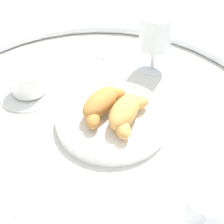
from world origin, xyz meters
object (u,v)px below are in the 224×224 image
(coffee_cup_near, at_px, (28,84))
(folded_napkin, at_px, (59,218))
(juice_glass_right, at_px, (156,35))
(croissant_small, at_px, (126,112))
(juice_glass_left, at_px, (204,208))
(croissant_large, at_px, (101,103))
(sugar_packet, at_px, (107,53))
(pastry_plate, at_px, (112,118))

(coffee_cup_near, distance_m, folded_napkin, 0.32)
(juice_glass_right, bearing_deg, coffee_cup_near, -27.77)
(croissant_small, distance_m, juice_glass_left, 0.25)
(croissant_large, bearing_deg, coffee_cup_near, -73.51)
(croissant_large, bearing_deg, sugar_packet, -137.89)
(croissant_small, height_order, folded_napkin, croissant_small)
(coffee_cup_near, xyz_separation_m, sugar_packet, (-0.23, 0.01, -0.02))
(pastry_plate, xyz_separation_m, coffee_cup_near, (0.06, -0.20, 0.01))
(croissant_small, height_order, juice_glass_left, juice_glass_left)
(coffee_cup_near, distance_m, sugar_packet, 0.24)
(pastry_plate, distance_m, croissant_small, 0.04)
(juice_glass_left, relative_size, folded_napkin, 1.27)
(pastry_plate, xyz_separation_m, juice_glass_right, (-0.21, -0.06, 0.08))
(juice_glass_left, relative_size, juice_glass_right, 1.00)
(croissant_small, height_order, juice_glass_right, juice_glass_right)
(pastry_plate, bearing_deg, croissant_small, 104.03)
(juice_glass_right, xyz_separation_m, folded_napkin, (0.42, 0.15, -0.09))
(juice_glass_left, bearing_deg, juice_glass_right, -134.41)
(coffee_cup_near, distance_m, juice_glass_left, 0.46)
(sugar_packet, height_order, folded_napkin, sugar_packet)
(juice_glass_left, xyz_separation_m, folded_napkin, (0.11, -0.17, -0.09))
(pastry_plate, relative_size, sugar_packet, 4.54)
(coffee_cup_near, height_order, juice_glass_left, juice_glass_left)
(croissant_large, distance_m, folded_napkin, 0.23)
(pastry_plate, distance_m, folded_napkin, 0.22)
(sugar_packet, bearing_deg, croissant_small, 45.60)
(croissant_small, distance_m, folded_napkin, 0.23)
(folded_napkin, bearing_deg, croissant_large, -151.46)
(pastry_plate, height_order, juice_glass_left, juice_glass_left)
(croissant_small, bearing_deg, pastry_plate, -75.97)
(juice_glass_left, xyz_separation_m, sugar_packet, (-0.27, -0.44, -0.09))
(pastry_plate, xyz_separation_m, croissant_large, (0.01, -0.02, 0.03))
(pastry_plate, bearing_deg, juice_glass_left, 68.78)
(croissant_large, bearing_deg, juice_glass_left, 71.54)
(coffee_cup_near, bearing_deg, juice_glass_right, 152.23)
(juice_glass_left, xyz_separation_m, juice_glass_right, (-0.31, -0.31, -0.00))
(croissant_large, xyz_separation_m, croissant_small, (-0.01, 0.05, 0.00))
(croissant_large, height_order, juice_glass_left, juice_glass_left)
(coffee_cup_near, bearing_deg, pastry_plate, 106.21)
(croissant_small, height_order, coffee_cup_near, croissant_small)
(croissant_small, relative_size, juice_glass_right, 0.93)
(pastry_plate, xyz_separation_m, sugar_packet, (-0.18, -0.19, -0.01))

